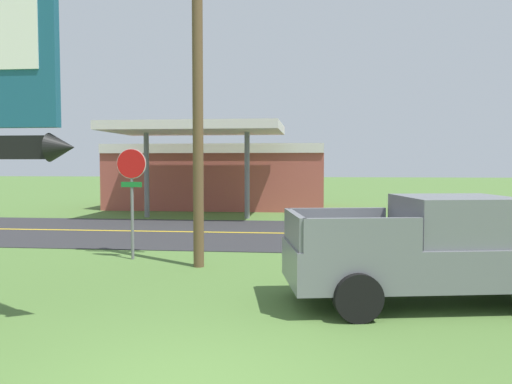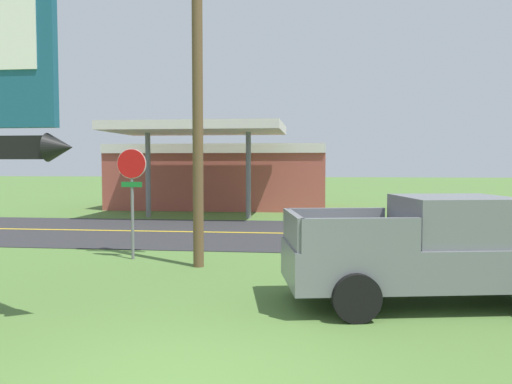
# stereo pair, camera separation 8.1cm
# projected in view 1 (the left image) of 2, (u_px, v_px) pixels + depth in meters

# --- Properties ---
(road_asphalt) EXTENTS (140.00, 8.00, 0.02)m
(road_asphalt) POSITION_uv_depth(u_px,v_px,m) (271.00, 233.00, 18.55)
(road_asphalt) COLOR #2B2B2D
(road_asphalt) RESTS_ON ground
(road_centre_line) EXTENTS (126.00, 0.20, 0.01)m
(road_centre_line) POSITION_uv_depth(u_px,v_px,m) (271.00, 233.00, 18.55)
(road_centre_line) COLOR gold
(road_centre_line) RESTS_ON road_asphalt
(stop_sign) EXTENTS (0.80, 0.08, 2.95)m
(stop_sign) POSITION_uv_depth(u_px,v_px,m) (132.00, 184.00, 13.46)
(stop_sign) COLOR slate
(stop_sign) RESTS_ON ground
(utility_pole) EXTENTS (1.94, 0.26, 8.63)m
(utility_pole) POSITION_uv_depth(u_px,v_px,m) (198.00, 78.00, 12.36)
(utility_pole) COLOR brown
(utility_pole) RESTS_ON ground
(gas_station) EXTENTS (12.00, 11.50, 4.40)m
(gas_station) POSITION_uv_depth(u_px,v_px,m) (218.00, 174.00, 29.44)
(gas_station) COLOR #A84C42
(gas_station) RESTS_ON ground
(pickup_grey_parked_on_lawn) EXTENTS (5.47, 2.93, 1.96)m
(pickup_grey_parked_on_lawn) POSITION_uv_depth(u_px,v_px,m) (434.00, 251.00, 9.28)
(pickup_grey_parked_on_lawn) COLOR slate
(pickup_grey_parked_on_lawn) RESTS_ON ground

